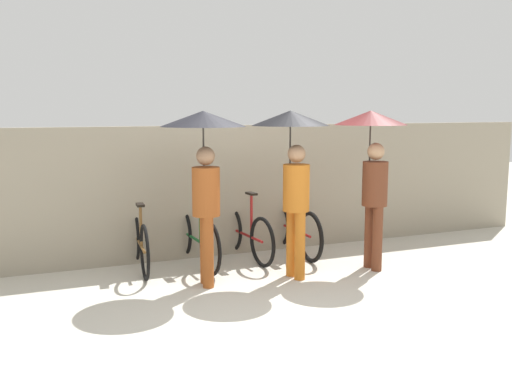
{
  "coord_description": "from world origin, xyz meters",
  "views": [
    {
      "loc": [
        -2.42,
        -5.28,
        2.05
      ],
      "look_at": [
        0.3,
        1.31,
        1.0
      ],
      "focal_mm": 40.0,
      "sensor_mm": 36.0,
      "label": 1
    }
  ],
  "objects_px": {
    "parked_bicycle_0": "(140,241)",
    "pedestrian_trailing": "(372,148)",
    "pedestrian_center": "(293,149)",
    "parked_bicycle_3": "(294,228)",
    "parked_bicycle_1": "(195,238)",
    "parked_bicycle_2": "(246,233)",
    "pedestrian_leading": "(204,149)"
  },
  "relations": [
    {
      "from": "pedestrian_center",
      "to": "pedestrian_trailing",
      "type": "bearing_deg",
      "value": -9.45
    },
    {
      "from": "parked_bicycle_2",
      "to": "parked_bicycle_3",
      "type": "relative_size",
      "value": 0.96
    },
    {
      "from": "parked_bicycle_3",
      "to": "pedestrian_center",
      "type": "distance_m",
      "value": 1.62
    },
    {
      "from": "parked_bicycle_0",
      "to": "parked_bicycle_2",
      "type": "bearing_deg",
      "value": -86.13
    },
    {
      "from": "parked_bicycle_0",
      "to": "pedestrian_trailing",
      "type": "distance_m",
      "value": 3.19
    },
    {
      "from": "parked_bicycle_0",
      "to": "parked_bicycle_3",
      "type": "height_order",
      "value": "parked_bicycle_0"
    },
    {
      "from": "parked_bicycle_2",
      "to": "pedestrian_leading",
      "type": "height_order",
      "value": "pedestrian_leading"
    },
    {
      "from": "pedestrian_trailing",
      "to": "parked_bicycle_0",
      "type": "bearing_deg",
      "value": 160.45
    },
    {
      "from": "parked_bicycle_2",
      "to": "parked_bicycle_1",
      "type": "bearing_deg",
      "value": 88.19
    },
    {
      "from": "parked_bicycle_1",
      "to": "pedestrian_leading",
      "type": "bearing_deg",
      "value": 168.96
    },
    {
      "from": "parked_bicycle_2",
      "to": "pedestrian_leading",
      "type": "relative_size",
      "value": 0.8
    },
    {
      "from": "parked_bicycle_2",
      "to": "parked_bicycle_3",
      "type": "xyz_separation_m",
      "value": [
        0.73,
        -0.01,
        0.01
      ]
    },
    {
      "from": "parked_bicycle_2",
      "to": "pedestrian_trailing",
      "type": "xyz_separation_m",
      "value": [
        1.32,
        -1.02,
        1.2
      ]
    },
    {
      "from": "parked_bicycle_1",
      "to": "parked_bicycle_3",
      "type": "bearing_deg",
      "value": -91.86
    },
    {
      "from": "parked_bicycle_0",
      "to": "parked_bicycle_1",
      "type": "bearing_deg",
      "value": -89.2
    },
    {
      "from": "parked_bicycle_0",
      "to": "parked_bicycle_3",
      "type": "relative_size",
      "value": 0.96
    },
    {
      "from": "pedestrian_trailing",
      "to": "parked_bicycle_3",
      "type": "bearing_deg",
      "value": 121.33
    },
    {
      "from": "parked_bicycle_3",
      "to": "parked_bicycle_1",
      "type": "bearing_deg",
      "value": 91.34
    },
    {
      "from": "parked_bicycle_3",
      "to": "parked_bicycle_0",
      "type": "bearing_deg",
      "value": 89.88
    },
    {
      "from": "parked_bicycle_2",
      "to": "pedestrian_center",
      "type": "bearing_deg",
      "value": -171.85
    },
    {
      "from": "parked_bicycle_1",
      "to": "pedestrian_trailing",
      "type": "relative_size",
      "value": 0.87
    },
    {
      "from": "parked_bicycle_1",
      "to": "pedestrian_leading",
      "type": "height_order",
      "value": "pedestrian_leading"
    },
    {
      "from": "parked_bicycle_0",
      "to": "pedestrian_center",
      "type": "bearing_deg",
      "value": -116.43
    },
    {
      "from": "parked_bicycle_2",
      "to": "pedestrian_leading",
      "type": "bearing_deg",
      "value": 130.8
    },
    {
      "from": "parked_bicycle_0",
      "to": "parked_bicycle_1",
      "type": "distance_m",
      "value": 0.73
    },
    {
      "from": "parked_bicycle_1",
      "to": "parked_bicycle_3",
      "type": "distance_m",
      "value": 1.45
    },
    {
      "from": "parked_bicycle_3",
      "to": "pedestrian_trailing",
      "type": "bearing_deg",
      "value": -149.12
    },
    {
      "from": "pedestrian_center",
      "to": "pedestrian_trailing",
      "type": "height_order",
      "value": "pedestrian_center"
    },
    {
      "from": "pedestrian_trailing",
      "to": "parked_bicycle_2",
      "type": "bearing_deg",
      "value": 143.16
    },
    {
      "from": "parked_bicycle_1",
      "to": "pedestrian_center",
      "type": "height_order",
      "value": "pedestrian_center"
    },
    {
      "from": "parked_bicycle_1",
      "to": "pedestrian_trailing",
      "type": "height_order",
      "value": "pedestrian_trailing"
    },
    {
      "from": "parked_bicycle_0",
      "to": "pedestrian_trailing",
      "type": "xyz_separation_m",
      "value": [
        2.77,
        -1.03,
        1.19
      ]
    }
  ]
}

